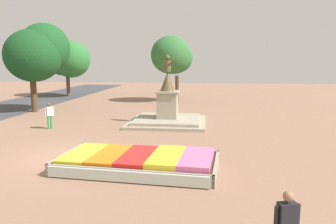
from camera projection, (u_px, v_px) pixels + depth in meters
ground_plane at (64, 157)px, 14.58m from camera, size 95.80×95.80×0.00m
flower_planter at (140, 162)px, 12.88m from camera, size 6.43×3.67×0.65m
statue_monument at (168, 112)px, 22.12m from camera, size 5.12×5.12×4.59m
pedestrian_near_planter at (49, 114)px, 20.40m from camera, size 0.42×0.44×1.64m
park_tree_far_left at (38, 52)px, 26.94m from camera, size 4.99×5.11×7.31m
park_tree_behind_statue at (67, 59)px, 38.18m from camera, size 5.74×5.43×6.61m
park_tree_far_right at (172, 56)px, 33.50m from camera, size 4.21×4.64×6.69m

